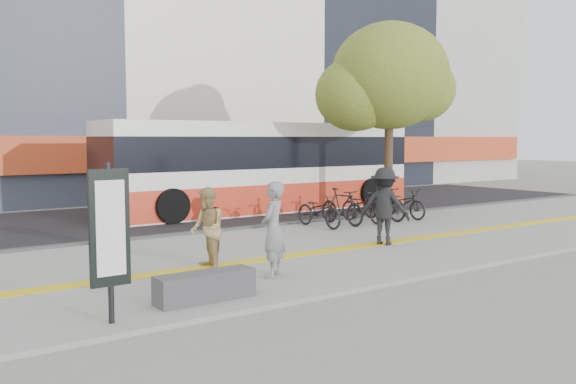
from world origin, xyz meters
TOP-DOWN VIEW (x-y plane):
  - ground at (0.00, 0.00)m, footprint 120.00×120.00m
  - sidewalk at (0.00, 1.50)m, footprint 40.00×7.00m
  - tactile_strip at (0.00, 1.00)m, footprint 40.00×0.45m
  - street at (0.00, 9.00)m, footprint 40.00×8.00m
  - curb at (0.00, 5.00)m, footprint 40.00×0.25m
  - bench at (-2.60, -1.20)m, footprint 1.60×0.45m
  - signboard at (-4.20, -1.51)m, footprint 0.55×0.10m
  - street_tree at (7.18, 4.82)m, footprint 4.40×3.80m
  - bus at (4.83, 8.50)m, footprint 11.60×2.75m
  - bicycle_row at (5.48, 4.00)m, footprint 4.09×1.86m
  - seated_woman at (-0.80, -0.44)m, footprint 0.76×0.72m
  - pedestrian_tan at (-1.47, 0.85)m, footprint 0.76×0.89m
  - pedestrian_dark at (3.30, 0.88)m, footprint 1.23×1.37m

SIDE VIEW (x-z plane):
  - ground at x=0.00m, z-range 0.00..0.00m
  - street at x=0.00m, z-range 0.00..0.06m
  - sidewalk at x=0.00m, z-range 0.00..0.08m
  - curb at x=0.00m, z-range 0.00..0.14m
  - tactile_strip at x=0.00m, z-range 0.08..0.09m
  - bench at x=-2.60m, z-range 0.08..0.53m
  - bicycle_row at x=5.48m, z-range 0.05..1.12m
  - pedestrian_tan at x=-1.47m, z-range 0.08..1.67m
  - seated_woman at x=-0.80m, z-range 0.08..1.83m
  - pedestrian_dark at x=3.30m, z-range 0.08..1.92m
  - signboard at x=-4.20m, z-range 0.27..2.47m
  - bus at x=4.83m, z-range -0.03..3.06m
  - street_tree at x=7.18m, z-range 1.36..7.67m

